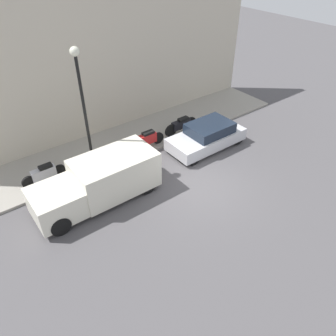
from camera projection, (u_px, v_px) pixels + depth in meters
The scene contains 9 objects.
ground_plane at pixel (199, 186), 13.77m from camera, with size 60.00×60.00×0.00m, color #514F51.
sidewalk at pixel (137, 137), 16.80m from camera, with size 3.13×16.94×0.12m.
building_facade at pixel (113, 59), 15.76m from camera, with size 0.30×16.94×7.26m.
parked_car at pixel (207, 136), 15.83m from camera, with size 1.72×3.85×1.25m.
delivery_van at pixel (98, 182), 12.56m from camera, with size 1.85×4.92×1.72m.
scooter_silver at pixel (44, 173), 13.56m from camera, with size 0.30×1.87×0.78m.
motorcycle_black at pixel (181, 125), 16.81m from camera, with size 0.30×2.00×0.81m.
motorcycle_red at pixel (146, 140), 15.61m from camera, with size 0.30×2.05×0.86m.
streetlamp at pixel (82, 96), 12.32m from camera, with size 0.35×0.35×5.35m.
Camera 1 is at (-7.67, 7.45, 8.79)m, focal length 35.00 mm.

